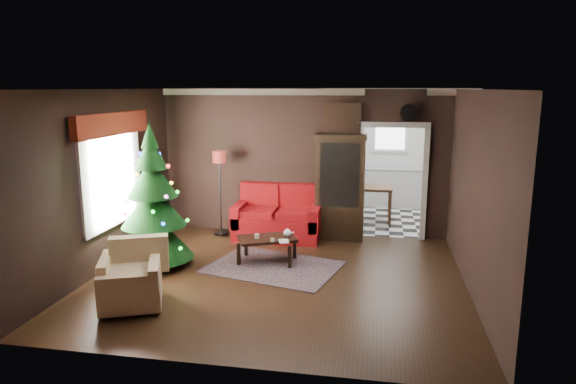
% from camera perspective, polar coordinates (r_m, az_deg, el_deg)
% --- Properties ---
extents(floor, '(5.50, 5.50, 0.00)m').
position_cam_1_polar(floor, '(7.76, -1.18, -9.69)').
color(floor, black).
rests_on(floor, ground).
extents(ceiling, '(5.50, 5.50, 0.00)m').
position_cam_1_polar(ceiling, '(7.23, -1.28, 11.47)').
color(ceiling, white).
rests_on(ceiling, ground).
extents(wall_back, '(5.50, 0.00, 5.50)m').
position_cam_1_polar(wall_back, '(9.79, 1.65, 3.30)').
color(wall_back, black).
rests_on(wall_back, ground).
extents(wall_front, '(5.50, 0.00, 5.50)m').
position_cam_1_polar(wall_front, '(5.01, -6.87, -4.95)').
color(wall_front, black).
rests_on(wall_front, ground).
extents(wall_left, '(0.00, 5.50, 5.50)m').
position_cam_1_polar(wall_left, '(8.35, -20.08, 1.12)').
color(wall_left, black).
rests_on(wall_left, ground).
extents(wall_right, '(0.00, 5.50, 5.50)m').
position_cam_1_polar(wall_right, '(7.35, 20.30, -0.25)').
color(wall_right, black).
rests_on(wall_right, ground).
extents(doorway, '(1.10, 0.10, 2.10)m').
position_cam_1_polar(doorway, '(9.75, 11.56, 0.94)').
color(doorway, white).
rests_on(doorway, ground).
extents(left_window, '(0.05, 1.60, 1.40)m').
position_cam_1_polar(left_window, '(8.49, -19.20, 1.69)').
color(left_window, white).
rests_on(left_window, wall_left).
extents(valance, '(0.12, 2.10, 0.35)m').
position_cam_1_polar(valance, '(8.36, -19.10, 7.22)').
color(valance, maroon).
rests_on(valance, wall_left).
extents(kitchen_floor, '(3.00, 3.00, 0.00)m').
position_cam_1_polar(kitchen_floor, '(11.44, 11.19, -2.85)').
color(kitchen_floor, white).
rests_on(kitchen_floor, ground).
extents(kitchen_window, '(0.70, 0.06, 0.70)m').
position_cam_1_polar(kitchen_window, '(12.59, 11.40, 6.31)').
color(kitchen_window, white).
rests_on(kitchen_window, ground).
extents(rug, '(2.29, 1.90, 0.01)m').
position_cam_1_polar(rug, '(8.22, -1.64, -8.40)').
color(rug, '#30262B').
rests_on(rug, ground).
extents(loveseat, '(1.70, 0.90, 1.00)m').
position_cam_1_polar(loveseat, '(9.60, -1.15, -2.35)').
color(loveseat, maroon).
rests_on(loveseat, ground).
extents(curio_cabinet, '(0.90, 0.45, 1.90)m').
position_cam_1_polar(curio_cabinet, '(9.56, 5.87, 0.30)').
color(curio_cabinet, black).
rests_on(curio_cabinet, ground).
extents(floor_lamp, '(0.36, 0.36, 1.62)m').
position_cam_1_polar(floor_lamp, '(9.83, -7.63, -0.14)').
color(floor_lamp, black).
rests_on(floor_lamp, ground).
extents(christmas_tree, '(1.55, 1.55, 2.33)m').
position_cam_1_polar(christmas_tree, '(8.30, -14.91, -1.07)').
color(christmas_tree, black).
rests_on(christmas_tree, ground).
extents(armchair, '(1.06, 1.06, 0.83)m').
position_cam_1_polar(armchair, '(6.96, -17.32, -8.74)').
color(armchair, '#D0C281').
rests_on(armchair, ground).
extents(coffee_table, '(1.06, 0.88, 0.41)m').
position_cam_1_polar(coffee_table, '(8.40, -2.35, -6.44)').
color(coffee_table, black).
rests_on(coffee_table, rug).
extents(teapot, '(0.20, 0.20, 0.14)m').
position_cam_1_polar(teapot, '(8.30, -0.06, -4.64)').
color(teapot, white).
rests_on(teapot, coffee_table).
extents(cup_a, '(0.08, 0.08, 0.07)m').
position_cam_1_polar(cup_a, '(8.28, -3.52, -4.97)').
color(cup_a, '#E8EAC6').
rests_on(cup_a, coffee_table).
extents(cup_b, '(0.08, 0.08, 0.05)m').
position_cam_1_polar(cup_b, '(8.10, -1.77, -5.40)').
color(cup_b, white).
rests_on(cup_b, coffee_table).
extents(book, '(0.15, 0.06, 0.21)m').
position_cam_1_polar(book, '(8.05, -1.02, -4.91)').
color(book, tan).
rests_on(book, coffee_table).
extents(wall_clock, '(0.32, 0.32, 0.06)m').
position_cam_1_polar(wall_clock, '(9.56, 13.41, 8.69)').
color(wall_clock, white).
rests_on(wall_clock, wall_back).
extents(painting, '(0.62, 0.05, 0.52)m').
position_cam_1_polar(painting, '(9.58, 6.12, 8.16)').
color(painting, '#C27A4B').
rests_on(painting, wall_back).
extents(kitchen_counter, '(1.80, 0.60, 0.90)m').
position_cam_1_polar(kitchen_counter, '(12.52, 11.19, 0.51)').
color(kitchen_counter, silver).
rests_on(kitchen_counter, ground).
extents(kitchen_table, '(0.70, 0.70, 0.75)m').
position_cam_1_polar(kitchen_table, '(11.06, 9.74, -1.30)').
color(kitchen_table, brown).
rests_on(kitchen_table, ground).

